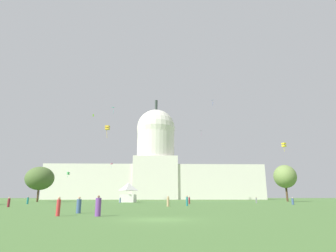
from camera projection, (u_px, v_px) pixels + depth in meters
name	position (u px, v px, depth m)	size (l,w,h in m)	color
ground_plane	(160.00, 220.00, 19.25)	(800.00, 800.00, 0.00)	#4C7538
capitol_building	(155.00, 170.00, 179.81)	(134.88, 27.11, 66.44)	silver
event_tent	(128.00, 192.00, 82.97)	(4.84, 6.72, 5.67)	white
tree_west_mid	(40.00, 178.00, 90.90)	(9.93, 9.67, 11.26)	#4C3823
tree_east_mid	(285.00, 177.00, 96.09)	(10.40, 11.25, 12.39)	#4C3823
person_maroon_edge_west	(9.00, 203.00, 43.24)	(0.54, 0.54, 1.53)	maroon
person_denim_mid_left	(120.00, 200.00, 74.69)	(0.47, 0.47, 1.45)	#3D5684
person_teal_lawn_far_right	(28.00, 201.00, 61.39)	(0.43, 0.43, 1.66)	#1E757A
person_maroon_front_left	(189.00, 200.00, 63.44)	(0.48, 0.48, 1.72)	maroon
person_teal_back_left	(187.00, 201.00, 48.59)	(0.44, 0.44, 1.78)	#1E757A
person_tan_back_center	(168.00, 202.00, 45.82)	(0.60, 0.60, 1.71)	tan
person_denim_near_tree_west	(293.00, 201.00, 56.87)	(0.61, 0.61, 1.49)	#3D5684
person_purple_lawn_far_left	(98.00, 207.00, 22.75)	(0.64, 0.64, 1.67)	#703D93
person_denim_edge_east	(79.00, 206.00, 26.96)	(0.62, 0.62, 1.57)	#3D5684
person_red_back_right	(58.00, 207.00, 22.98)	(0.35, 0.35, 1.56)	red
person_grey_mid_center	(256.00, 200.00, 71.39)	(0.38, 0.38, 1.58)	gray
kite_turquoise_high	(113.00, 109.00, 128.35)	(1.27, 0.96, 2.73)	teal
kite_yellow_low	(284.00, 145.00, 78.58)	(1.29, 1.30, 2.48)	yellow
kite_green_low	(68.00, 173.00, 118.35)	(1.21, 1.23, 2.31)	green
kite_black_high	(202.00, 132.00, 147.81)	(1.91, 1.44, 2.15)	black
kite_gold_low	(107.00, 128.00, 57.43)	(0.92, 0.93, 2.64)	gold
kite_pink_mid	(112.00, 164.00, 150.90)	(1.22, 1.22, 2.77)	pink
kite_blue_high	(213.00, 101.00, 134.38)	(1.06, 0.82, 2.74)	blue
kite_lime_high	(93.00, 115.00, 142.37)	(0.59, 0.50, 1.19)	#8CD133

